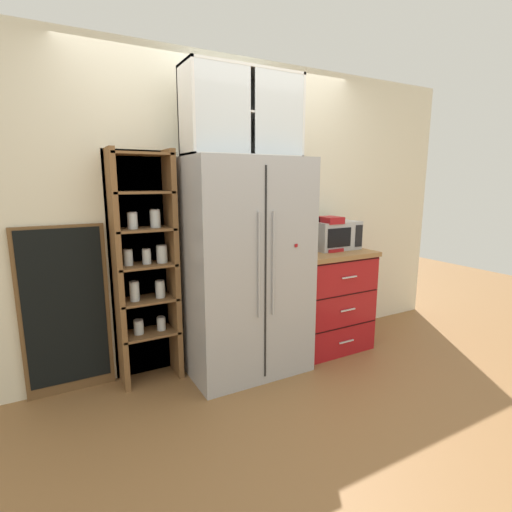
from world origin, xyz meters
The scene contains 11 objects.
ground_plane centered at (0.00, 0.00, 0.00)m, with size 10.72×10.72×0.00m, color olive.
wall_back_cream centered at (0.00, 0.40, 1.27)m, with size 5.02×0.10×2.55m, color silver.
refrigerator centered at (0.00, 0.03, 0.86)m, with size 0.95×0.67×1.73m.
pantry_shelf_column centered at (-0.74, 0.28, 0.91)m, with size 0.49×0.30×1.78m.
counter_cabinet centered at (0.87, 0.06, 0.46)m, with size 0.74×0.61×0.92m.
microwave centered at (0.96, 0.11, 1.05)m, with size 0.44×0.33×0.26m.
coffee_maker centered at (0.87, 0.07, 1.08)m, with size 0.17×0.20×0.31m.
mug_charcoal centered at (0.60, 0.09, 0.97)m, with size 0.12×0.08×0.09m.
bottle_amber centered at (0.87, 0.07, 1.05)m, with size 0.06×0.06×0.28m.
upper_cabinet centered at (0.00, 0.07, 2.04)m, with size 0.91×0.32×0.63m.
chalkboard_menu centered at (-1.31, 0.33, 0.63)m, with size 0.60×0.04×1.25m.
Camera 1 is at (-1.39, -2.67, 1.55)m, focal length 27.10 mm.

